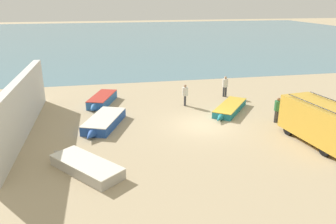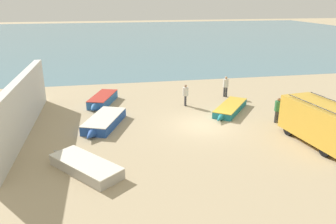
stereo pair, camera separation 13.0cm
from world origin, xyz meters
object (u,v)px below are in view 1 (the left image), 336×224
(parked_van, at_px, (321,122))
(fishing_rowboat_3, at_px, (229,108))
(fisherman_2, at_px, (225,85))
(fishing_rowboat_2, at_px, (102,100))
(fisherman_0, at_px, (185,93))
(fisherman_1, at_px, (278,108))
(fishing_rowboat_0, at_px, (104,122))
(fishing_rowboat_1, at_px, (85,166))

(parked_van, distance_m, fishing_rowboat_3, 6.81)
(parked_van, bearing_deg, fisherman_2, -175.94)
(fishing_rowboat_2, bearing_deg, fisherman_0, 94.75)
(fisherman_0, bearing_deg, fisherman_1, -35.48)
(parked_van, xyz_separation_m, fishing_rowboat_0, (-11.98, 4.89, -0.95))
(parked_van, bearing_deg, fisherman_0, -151.54)
(fishing_rowboat_0, distance_m, fisherman_2, 11.12)
(fishing_rowboat_1, bearing_deg, fisherman_2, -85.97)
(parked_van, height_order, fishing_rowboat_2, parked_van)
(fishing_rowboat_0, relative_size, fishing_rowboat_1, 1.14)
(fishing_rowboat_2, distance_m, fishing_rowboat_3, 9.74)
(parked_van, height_order, fisherman_1, parked_van)
(fishing_rowboat_2, height_order, fisherman_1, fisherman_1)
(parked_van, relative_size, fishing_rowboat_1, 1.18)
(fishing_rowboat_0, xyz_separation_m, fishing_rowboat_1, (-0.96, -5.62, -0.03))
(fishing_rowboat_0, height_order, fisherman_2, fisherman_2)
(parked_van, xyz_separation_m, fisherman_1, (-0.74, 3.41, -0.24))
(fisherman_0, xyz_separation_m, fisherman_1, (5.09, -4.61, 0.03))
(parked_van, relative_size, fisherman_1, 2.97)
(fishing_rowboat_2, bearing_deg, fisherman_1, 80.29)
(fishing_rowboat_3, distance_m, fisherman_0, 3.54)
(parked_van, relative_size, fishing_rowboat_3, 1.11)
(fishing_rowboat_0, relative_size, fisherman_0, 2.94)
(fishing_rowboat_2, bearing_deg, parked_van, 70.44)
(fishing_rowboat_1, height_order, fisherman_1, fisherman_1)
(parked_van, relative_size, fishing_rowboat_2, 1.14)
(fisherman_2, bearing_deg, fishing_rowboat_2, -71.82)
(fishing_rowboat_2, bearing_deg, fishing_rowboat_1, 14.14)
(fishing_rowboat_3, bearing_deg, fishing_rowboat_0, -45.03)
(fishing_rowboat_3, height_order, fisherman_1, fisherman_1)
(fishing_rowboat_3, height_order, fisherman_2, fisherman_2)
(fishing_rowboat_0, xyz_separation_m, fisherman_2, (9.98, 4.84, 0.72))
(fishing_rowboat_1, relative_size, fisherman_1, 2.51)
(fishing_rowboat_2, xyz_separation_m, fishing_rowboat_3, (9.06, -3.59, -0.08))
(fishing_rowboat_1, distance_m, fisherman_2, 15.15)
(fisherman_0, relative_size, fisherman_2, 0.96)
(fishing_rowboat_0, bearing_deg, fisherman_0, 138.40)
(fisherman_1, bearing_deg, fishing_rowboat_3, 50.12)
(fishing_rowboat_1, distance_m, fishing_rowboat_2, 10.37)
(fishing_rowboat_0, height_order, fishing_rowboat_1, fishing_rowboat_0)
(fishing_rowboat_1, bearing_deg, fishing_rowboat_0, -49.37)
(fisherman_1, xyz_separation_m, fisherman_2, (-1.26, 6.31, 0.01))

